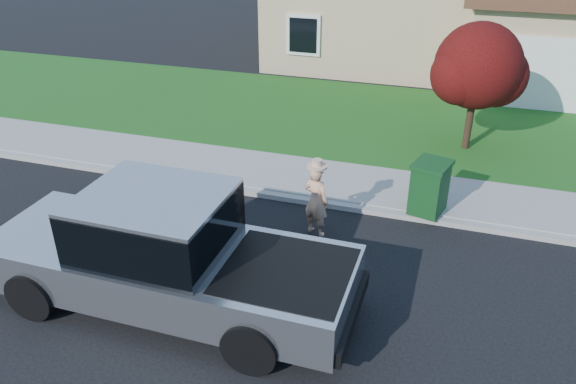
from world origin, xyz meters
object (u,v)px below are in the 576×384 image
object	(u,v)px
woman	(316,200)
ornamental_tree	(479,70)
pickup_truck	(166,255)
trash_bin	(429,187)

from	to	relation	value
woman	ornamental_tree	distance (m)	6.22
pickup_truck	woman	bearing A→B (deg)	59.11
woman	pickup_truck	bearing A→B (deg)	79.58
pickup_truck	woman	size ratio (longest dim) A/B	3.79
pickup_truck	ornamental_tree	world-z (taller)	ornamental_tree
trash_bin	woman	bearing A→B (deg)	-131.82
trash_bin	ornamental_tree	bearing A→B (deg)	94.98
ornamental_tree	trash_bin	bearing A→B (deg)	-100.07
pickup_truck	woman	world-z (taller)	pickup_truck
pickup_truck	trash_bin	xyz separation A→B (m)	(3.88, 4.30, -0.24)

